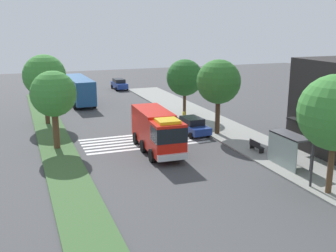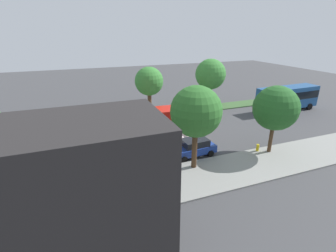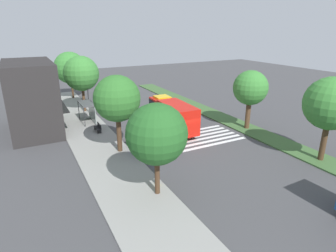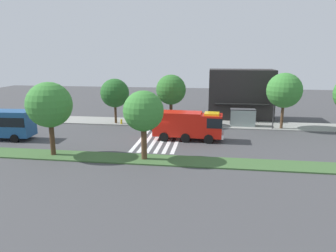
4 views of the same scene
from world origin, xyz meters
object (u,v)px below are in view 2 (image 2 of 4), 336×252
Objects in this scene: median_tree_west at (149,82)px; parked_car_mid at (193,147)px; transit_bus at (287,97)px; bus_stop_shelter at (67,175)px; fire_hydrant at (258,148)px; fire_truck at (137,124)px; sidewalk_tree_far_west at (276,108)px; sidewalk_tree_west at (196,112)px; median_tree_far_west at (210,74)px; bench_near_shelter at (124,179)px.

parked_car_mid is at bearing 91.82° from median_tree_west.
transit_bus reaches higher than bus_stop_shelter.
fire_hydrant is at bearing 114.32° from median_tree_west.
bus_stop_shelter is at bearing 50.33° from fire_truck.
transit_bus is at bearing -160.88° from parked_car_mid.
fire_truck is 1.91× the size of parked_car_mid.
parked_car_mid is 6.41× the size of fire_hydrant.
sidewalk_tree_west is (8.36, 0.00, 0.61)m from sidewalk_tree_far_west.
parked_car_mid is at bearing 55.22° from median_tree_far_west.
fire_truck is 10.55m from bus_stop_shelter.
median_tree_far_west is (-13.46, -8.02, 3.33)m from fire_truck.
median_tree_far_west reaches higher than bench_near_shelter.
sidewalk_tree_far_west is at bearing 149.90° from fire_truck.
transit_bus is (-24.00, -2.98, 0.16)m from fire_truck.
fire_hydrant is (-6.32, 1.70, -0.37)m from parked_car_mid.
fire_hydrant is (-10.62, 6.88, -1.48)m from fire_truck.
bus_stop_shelter is 0.47× the size of median_tree_far_west.
fire_hydrant is at bearing -26.47° from sidewalk_tree_far_west.
median_tree_far_west reaches higher than fire_truck.
median_tree_far_west is at bearing -100.82° from fire_hydrant.
bus_stop_shelter is 5.00× the size of fire_hydrant.
sidewalk_tree_far_west reaches higher than transit_bus.
transit_bus is at bearing -143.64° from fire_hydrant.
bench_near_shelter is 0.24× the size of median_tree_west.
bus_stop_shelter reaches higher than fire_hydrant.
sidewalk_tree_far_west is at bearing -178.16° from bench_near_shelter.
bus_stop_shelter is 26.16m from median_tree_far_west.
bench_near_shelter is (3.06, 7.85, -1.38)m from fire_truck.
transit_bus reaches higher than parked_car_mid.
fire_truck is at bearing -32.41° from sidewalk_tree_far_west.
fire_truck reaches higher than bench_near_shelter.
transit_bus is (-19.70, -8.15, 1.27)m from parked_car_mid.
bench_near_shelter is 7.87m from sidewalk_tree_west.
fire_hydrant is at bearing 161.55° from parked_car_mid.
parked_car_mid reaches higher than fire_hydrant.
sidewalk_tree_west reaches higher than bus_stop_shelter.
median_tree_west is at bearing -92.31° from sidewalk_tree_west.
bench_near_shelter is 0.22× the size of sidewalk_tree_west.
bench_near_shelter is 23.39m from median_tree_far_west.
sidewalk_tree_west is 0.98× the size of median_tree_far_west.
sidewalk_tree_west reaches higher than sidewalk_tree_far_west.
sidewalk_tree_far_west is (-18.68, -0.47, 2.76)m from bus_stop_shelter.
bench_near_shelter is at bearing 71.01° from fire_truck.
fire_truck is 12.26× the size of fire_hydrant.
bench_near_shelter is at bearing -160.54° from transit_bus.
fire_hydrant is at bearing -176.86° from bus_stop_shelter.
transit_bus is at bearing 154.40° from median_tree_far_west.
fire_truck is 1.27× the size of median_tree_west.
bus_stop_shelter is 0.48× the size of sidewalk_tree_west.
fire_truck is 8.53m from bench_near_shelter.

